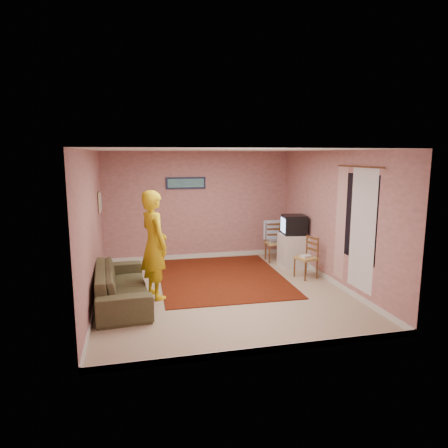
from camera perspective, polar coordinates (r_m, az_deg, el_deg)
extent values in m
plane|color=tan|center=(7.61, -0.42, -9.44)|extent=(5.00, 5.00, 0.00)
cube|color=tan|center=(9.71, -3.70, 2.67)|extent=(4.50, 0.02, 2.60)
cube|color=tan|center=(4.93, 6.01, -4.52)|extent=(4.50, 0.02, 2.60)
cube|color=tan|center=(7.14, -18.33, -0.46)|extent=(0.02, 5.00, 2.60)
cube|color=tan|center=(8.08, 15.33, 0.85)|extent=(0.02, 5.00, 2.60)
cube|color=white|center=(7.18, -0.45, 10.53)|extent=(4.50, 5.00, 0.02)
cube|color=silver|center=(9.94, -3.61, -4.51)|extent=(4.50, 0.02, 0.10)
cube|color=silver|center=(5.39, 5.72, -17.48)|extent=(4.50, 0.02, 0.10)
cube|color=silver|center=(7.46, -17.73, -9.94)|extent=(0.02, 5.00, 0.10)
cube|color=silver|center=(8.36, 14.87, -7.65)|extent=(0.02, 5.00, 0.10)
cube|color=black|center=(7.28, 18.70, 0.91)|extent=(0.01, 1.10, 1.50)
cube|color=silver|center=(7.18, 19.14, -0.85)|extent=(0.01, 0.75, 2.10)
cube|color=beige|center=(7.77, 16.31, 0.08)|extent=(0.01, 0.35, 2.10)
cylinder|color=brown|center=(7.18, 18.78, 7.77)|extent=(0.02, 1.40, 0.02)
cube|color=#131934|center=(9.58, -5.48, 5.85)|extent=(0.95, 0.03, 0.28)
cube|color=#2E5281|center=(9.56, -5.47, 5.84)|extent=(0.86, 0.01, 0.20)
cube|color=beige|center=(8.68, -17.32, 3.03)|extent=(0.03, 0.38, 0.42)
cube|color=#AFBCBF|center=(8.68, -17.19, 3.04)|extent=(0.01, 0.30, 0.34)
cube|color=black|center=(8.37, -0.35, -7.58)|extent=(2.59, 3.20, 0.02)
cube|color=silver|center=(9.18, 9.89, -3.77)|extent=(0.59, 0.54, 0.75)
cube|color=black|center=(9.05, 10.00, -0.11)|extent=(0.56, 0.52, 0.44)
cube|color=#8CB2F2|center=(8.99, 8.43, -0.14)|extent=(0.07, 0.36, 0.31)
cube|color=tan|center=(9.59, 7.25, -2.73)|extent=(0.43, 0.41, 0.05)
cube|color=brown|center=(9.54, 7.29, -1.36)|extent=(0.41, 0.06, 0.47)
cube|color=#B5B5BA|center=(9.57, 7.26, -2.42)|extent=(0.33, 0.24, 0.06)
cube|color=#7D95CD|center=(9.70, 6.90, -0.81)|extent=(0.44, 0.05, 0.46)
cube|color=tan|center=(8.41, 11.64, -4.80)|extent=(0.47, 0.48, 0.05)
cube|color=brown|center=(8.36, 11.69, -3.32)|extent=(0.15, 0.38, 0.44)
cube|color=silver|center=(8.40, 11.65, -4.51)|extent=(0.24, 0.20, 0.04)
imported|color=#4C4C2E|center=(7.15, -14.41, -8.40)|extent=(0.98, 2.22, 0.63)
imported|color=gold|center=(7.12, -9.94, -2.92)|extent=(0.68, 0.82, 1.92)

